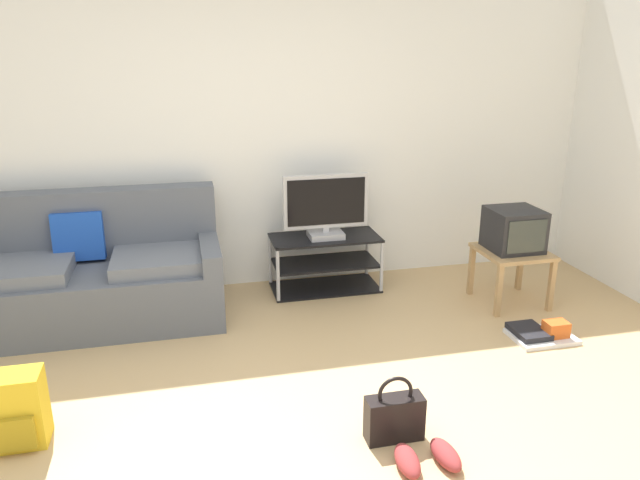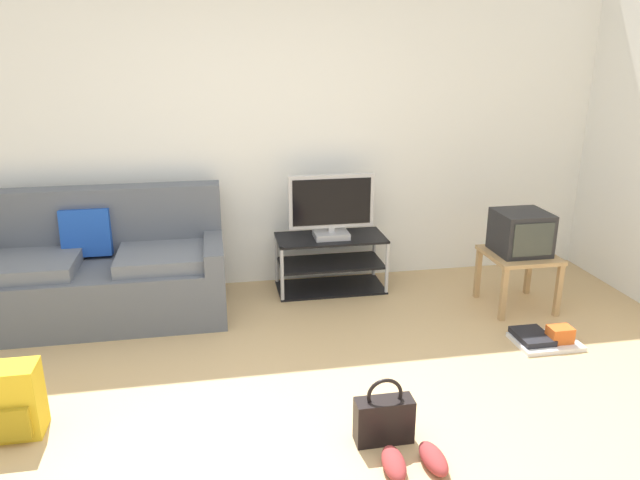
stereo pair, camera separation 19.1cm
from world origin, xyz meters
TOP-DOWN VIEW (x-y plane):
  - ground_plane at (0.00, 0.00)m, footprint 9.00×9.80m
  - wall_back at (0.00, 2.45)m, footprint 9.00×0.10m
  - couch at (-1.20, 1.94)m, footprint 1.82×0.82m
  - tv_stand at (0.60, 2.12)m, footprint 0.90×0.44m
  - flat_tv at (0.60, 2.10)m, footprint 0.70×0.22m
  - side_table at (1.98, 1.51)m, footprint 0.51×0.51m
  - crt_tv at (1.98, 1.53)m, footprint 0.39×0.38m
  - backpack at (-1.45, 0.46)m, footprint 0.30×0.27m
  - handbag at (0.47, 0.05)m, footprint 0.31×0.12m
  - sneakers_pair at (0.56, -0.19)m, footprint 0.33×0.26m
  - floor_tray at (1.88, 0.88)m, footprint 0.43×0.33m

SIDE VIEW (x-z plane):
  - ground_plane at x=0.00m, z-range -0.02..0.00m
  - floor_tray at x=1.88m, z-range -0.03..0.11m
  - sneakers_pair at x=0.56m, z-range 0.00..0.09m
  - handbag at x=0.47m, z-range -0.05..0.32m
  - backpack at x=-1.45m, z-range 0.00..0.40m
  - tv_stand at x=0.60m, z-range 0.00..0.46m
  - couch at x=-1.20m, z-range -0.13..0.82m
  - side_table at x=1.98m, z-range 0.15..0.60m
  - crt_tv at x=1.98m, z-range 0.45..0.77m
  - flat_tv at x=0.60m, z-range 0.46..0.99m
  - wall_back at x=0.00m, z-range 0.00..2.70m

